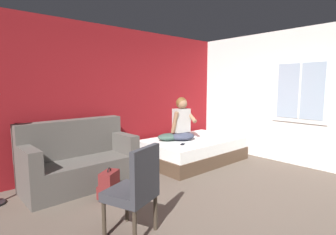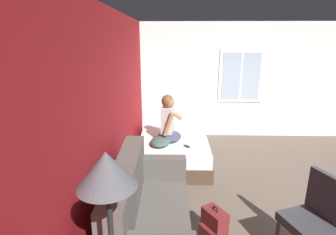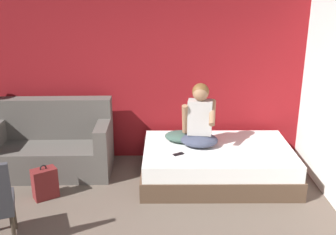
% 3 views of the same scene
% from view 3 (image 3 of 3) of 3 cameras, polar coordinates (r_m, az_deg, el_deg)
% --- Properties ---
extents(wall_back_accent, '(10.09, 0.16, 2.70)m').
position_cam_3_polar(wall_back_accent, '(6.00, -5.00, 6.63)').
color(wall_back_accent, maroon).
rests_on(wall_back_accent, ground).
extents(bed, '(2.08, 1.34, 0.48)m').
position_cam_3_polar(bed, '(5.56, 7.12, -6.61)').
color(bed, '#4C3828').
rests_on(bed, ground).
extents(couch, '(1.72, 0.86, 1.04)m').
position_cam_3_polar(couch, '(5.93, -16.45, -3.91)').
color(couch, '#514C47').
rests_on(couch, ground).
extents(person_seated, '(0.58, 0.51, 0.88)m').
position_cam_3_polar(person_seated, '(5.38, 4.61, -0.46)').
color(person_seated, '#383D51').
rests_on(person_seated, bed).
extents(backpack, '(0.35, 0.34, 0.46)m').
position_cam_3_polar(backpack, '(5.32, -17.45, -9.13)').
color(backpack, maroon).
rests_on(backpack, ground).
extents(throw_pillow, '(0.53, 0.42, 0.14)m').
position_cam_3_polar(throw_pillow, '(5.60, 1.99, -2.76)').
color(throw_pillow, '#385147').
rests_on(throw_pillow, bed).
extents(cell_phone, '(0.16, 0.13, 0.01)m').
position_cam_3_polar(cell_phone, '(5.19, 1.54, -5.32)').
color(cell_phone, black).
rests_on(cell_phone, bed).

